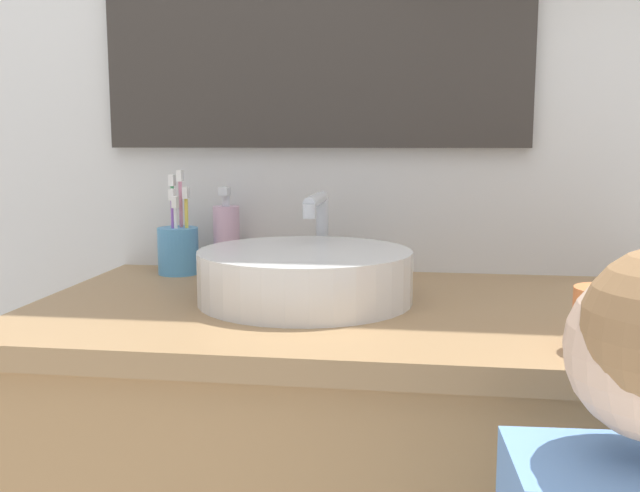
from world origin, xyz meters
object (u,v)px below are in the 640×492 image
Objects in this scene: soap_dispenser at (227,238)px; sink_basin at (306,274)px; drinking_cup at (605,320)px; toothbrush_holder at (178,247)px.

sink_basin is at bearing -49.27° from soap_dispenser.
soap_dispenser is 0.76m from drinking_cup.
toothbrush_holder is 0.10m from soap_dispenser.
sink_basin is 0.47m from drinking_cup.
sink_basin is 5.01× the size of drinking_cup.
soap_dispenser is 2.14× the size of drinking_cup.
drinking_cup is at bearing -36.91° from soap_dispenser.
drinking_cup is (0.61, -0.46, -0.03)m from soap_dispenser.
toothbrush_holder reaches higher than sink_basin.
soap_dispenser is at bearing 16.64° from toothbrush_holder.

